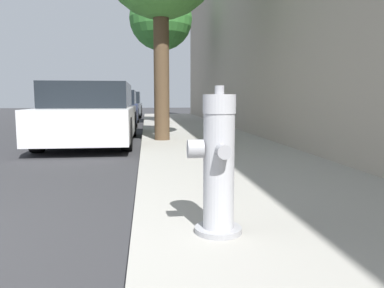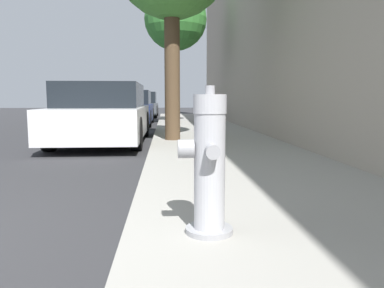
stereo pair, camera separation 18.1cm
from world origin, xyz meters
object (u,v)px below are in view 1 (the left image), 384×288
(fire_hydrant, at_px, (218,166))
(street_tree_far, at_px, (161,19))
(parked_car_mid, at_px, (115,109))
(parked_car_far, at_px, (125,105))
(parked_car_near, at_px, (92,114))

(fire_hydrant, xyz_separation_m, street_tree_far, (0.12, 11.95, 3.35))
(parked_car_mid, bearing_deg, fire_hydrant, -82.18)
(street_tree_far, bearing_deg, parked_car_far, 104.99)
(parked_car_mid, xyz_separation_m, street_tree_far, (1.76, 0.03, 3.29))
(parked_car_far, bearing_deg, parked_car_mid, -90.49)
(fire_hydrant, xyz_separation_m, parked_car_mid, (-1.64, 11.92, 0.06))
(fire_hydrant, distance_m, parked_car_mid, 12.03)
(parked_car_far, bearing_deg, parked_car_near, -90.36)
(fire_hydrant, xyz_separation_m, parked_car_far, (-1.58, 18.31, 0.09))
(parked_car_mid, bearing_deg, parked_car_near, -90.21)
(fire_hydrant, relative_size, street_tree_far, 0.19)
(fire_hydrant, height_order, parked_car_near, parked_car_near)
(street_tree_far, bearing_deg, parked_car_mid, -179.09)
(parked_car_far, xyz_separation_m, street_tree_far, (1.70, -6.37, 3.26))
(parked_car_far, height_order, street_tree_far, street_tree_far)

